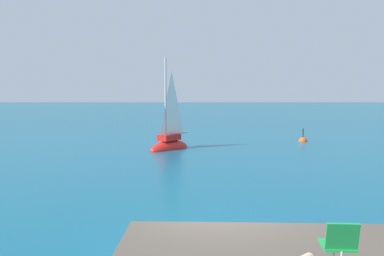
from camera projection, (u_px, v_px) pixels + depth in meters
name	position (u px, v px, depth m)	size (l,w,h in m)	color
ground_plane	(219.00, 252.00, 10.19)	(160.00, 160.00, 0.00)	#0F5675
sailboat_near	(170.00, 144.00, 26.07)	(2.69, 3.01, 5.76)	red
beach_chair	(340.00, 242.00, 6.78)	(0.52, 0.63, 0.80)	green
marker_buoy	(303.00, 141.00, 29.53)	(0.56, 0.56, 1.13)	#EA5114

